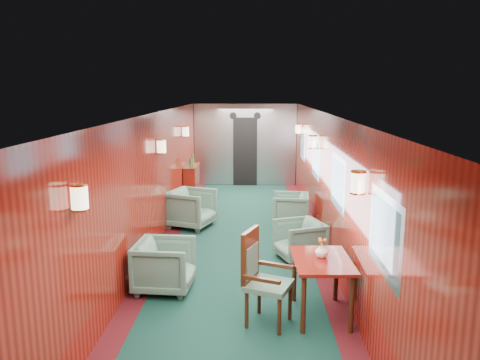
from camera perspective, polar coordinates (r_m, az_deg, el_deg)
The scene contains 12 objects.
room at distance 7.86m, azimuth -0.16°, elevation 2.45°, with size 12.00×12.10×2.40m.
bulkhead at distance 13.78m, azimuth 0.63°, elevation 4.27°, with size 2.98×0.17×2.39m.
windows_right at distance 8.23m, azimuth 10.32°, elevation 1.35°, with size 0.02×8.60×0.80m.
wall_sconces at distance 8.40m, azimuth -0.03°, elevation 4.07°, with size 2.97×7.97×0.25m.
dining_table at distance 5.97m, azimuth 9.93°, elevation -10.54°, with size 0.74×1.03×0.75m.
side_chair at distance 5.73m, azimuth 2.51°, elevation -11.31°, with size 0.66×0.68×1.16m.
credenza at distance 12.09m, azimuth -5.90°, elevation -0.24°, with size 0.31×1.00×1.17m.
flower_vase at distance 5.95m, azimuth 9.93°, elevation -8.46°, with size 0.17×0.17×0.18m, color silver.
armchair_left_near at distance 6.78m, azimuth -9.15°, elevation -10.25°, with size 0.77×0.79×0.72m, color #1E463A.
armchair_left_far at distance 9.69m, azimuth -5.95°, elevation -3.46°, with size 0.84×0.86×0.78m, color #1E463A.
armchair_right_near at distance 7.91m, azimuth 7.26°, elevation -7.29°, with size 0.71×0.73×0.66m, color #1E463A.
armchair_right_far at distance 9.84m, azimuth 6.16°, elevation -3.56°, with size 0.72×0.74×0.68m, color #1E463A.
Camera 1 is at (0.25, -7.77, 2.81)m, focal length 35.00 mm.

